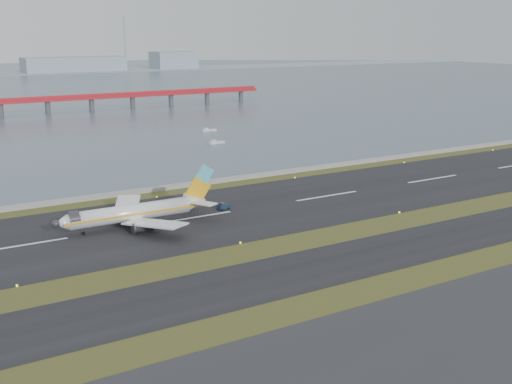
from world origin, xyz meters
The scene contains 10 objects.
ground centered at (0.00, 0.00, 0.00)m, with size 1000.00×1000.00×0.00m, color #374117.
apron_strip centered at (0.00, -55.00, 0.05)m, with size 1000.00×50.00×0.10m, color #2B2B2D.
taxiway_strip centered at (0.00, -12.00, 0.05)m, with size 1000.00×18.00×0.10m, color black.
runway_strip centered at (0.00, 30.00, 0.05)m, with size 1000.00×45.00×0.10m, color black.
seawall centered at (0.00, 60.00, 0.50)m, with size 1000.00×2.50×1.00m, color gray.
red_pier centered at (20.00, 250.00, 7.28)m, with size 260.00×5.00×10.20m.
airliner centered at (-13.90, 30.37, 3.46)m, with size 38.52×32.89×12.80m.
pushback_tug centered at (9.56, 32.62, 0.92)m, with size 3.19×2.17×1.89m.
workboat_near centered at (53.44, 119.85, 0.52)m, with size 7.03×2.92×1.66m.
workboat_far centered at (65.93, 150.55, 0.52)m, with size 6.86×2.56×1.63m.
Camera 1 is at (-63.56, -103.41, 43.27)m, focal length 45.00 mm.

